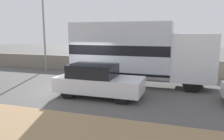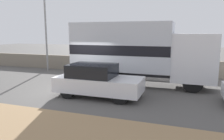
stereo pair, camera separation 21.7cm
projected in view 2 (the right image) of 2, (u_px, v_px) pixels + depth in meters
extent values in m
plane|color=#514F4C|center=(81.00, 91.00, 11.30)|extent=(80.00, 80.00, 0.00)
cube|color=gray|center=(116.00, 65.00, 16.64)|extent=(60.00, 0.35, 1.15)
cylinder|color=gray|center=(46.00, 27.00, 17.10)|extent=(0.14, 0.14, 6.92)
cube|color=silver|center=(194.00, 57.00, 11.59)|extent=(2.23, 2.14, 2.49)
cube|color=black|center=(217.00, 49.00, 11.16)|extent=(0.06, 1.82, 1.10)
cube|color=#2D2D33|center=(122.00, 71.00, 13.04)|extent=(5.71, 1.30, 0.25)
cube|color=silver|center=(122.00, 46.00, 12.79)|extent=(5.71, 2.37, 2.72)
cube|color=black|center=(122.00, 49.00, 12.82)|extent=(5.69, 2.39, 0.54)
cylinder|color=black|center=(192.00, 76.00, 12.63)|extent=(1.00, 0.28, 1.00)
cylinder|color=black|center=(193.00, 83.00, 10.96)|extent=(1.00, 0.28, 1.00)
cylinder|color=black|center=(103.00, 71.00, 14.42)|extent=(1.00, 0.28, 1.00)
cylinder|color=black|center=(92.00, 76.00, 12.74)|extent=(1.00, 0.28, 1.00)
cylinder|color=black|center=(120.00, 72.00, 14.05)|extent=(1.00, 0.28, 1.00)
cylinder|color=black|center=(110.00, 77.00, 12.38)|extent=(1.00, 0.28, 1.00)
cube|color=silver|center=(99.00, 84.00, 10.26)|extent=(4.06, 1.76, 0.69)
cube|color=black|center=(93.00, 70.00, 10.26)|extent=(2.11, 1.62, 0.60)
cylinder|color=black|center=(129.00, 88.00, 10.61)|extent=(0.68, 0.20, 0.68)
cylinder|color=black|center=(120.00, 96.00, 9.19)|extent=(0.68, 0.20, 0.68)
cylinder|color=black|center=(82.00, 84.00, 11.42)|extent=(0.68, 0.20, 0.68)
cylinder|color=black|center=(67.00, 91.00, 10.00)|extent=(0.68, 0.20, 0.68)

